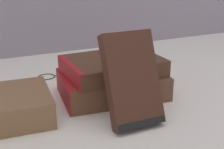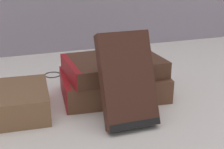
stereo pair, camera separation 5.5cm
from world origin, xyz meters
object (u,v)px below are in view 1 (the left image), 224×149
reading_glasses (57,75)px  book_flat_bottom (109,85)px  book_flat_top (110,66)px  book_leaning_front (132,82)px  pocket_watch (130,54)px

reading_glasses → book_flat_bottom: bearing=-60.1°
book_flat_top → reading_glasses: (-0.08, 0.17, -0.07)m
book_flat_top → reading_glasses: size_ratio=2.01×
book_leaning_front → pocket_watch: (0.06, 0.12, 0.01)m
book_flat_bottom → pocket_watch: 0.08m
book_flat_bottom → reading_glasses: 0.18m
reading_glasses → pocket_watch: bearing=-47.6°
book_flat_bottom → reading_glasses: bearing=119.8°
book_leaning_front → book_flat_bottom: bearing=85.2°
book_flat_bottom → pocket_watch: pocket_watch is taller
pocket_watch → book_flat_bottom: bearing=179.4°
book_flat_bottom → book_flat_top: size_ratio=1.15×
book_flat_top → pocket_watch: pocket_watch is taller
book_flat_bottom → book_leaning_front: (-0.01, -0.12, 0.05)m
book_flat_top → pocket_watch: (0.05, 0.00, 0.02)m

